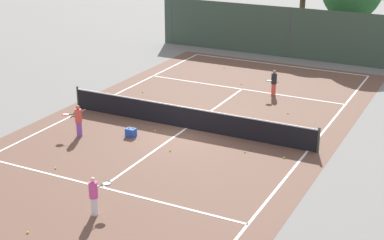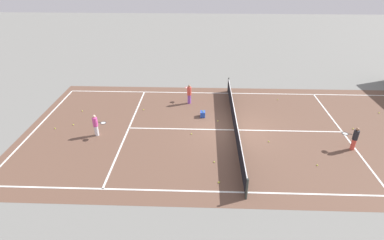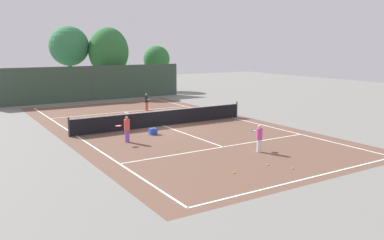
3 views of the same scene
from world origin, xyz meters
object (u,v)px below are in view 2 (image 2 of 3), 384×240
object	(u,v)px
tennis_ball_0	(55,128)
tennis_ball_13	(219,182)
tennis_ball_3	(214,162)
tennis_ball_9	(218,121)
player_1	(189,94)
tennis_ball_6	(379,113)
player_2	(96,125)
tennis_ball_8	(82,111)
tennis_ball_4	(317,165)
tennis_ball_7	(73,125)
tennis_ball_1	(191,134)
ball_crate	(203,114)
tennis_ball_11	(269,142)
player_0	(354,138)
tennis_ball_10	(143,110)
tennis_ball_12	(278,100)
tennis_ball_5	(353,129)

from	to	relation	value
tennis_ball_0	tennis_ball_13	size ratio (longest dim) A/B	1.00
tennis_ball_3	tennis_ball_9	world-z (taller)	same
player_1	tennis_ball_6	xyz separation A→B (m)	(1.11, 12.67, -0.69)
player_2	tennis_ball_8	size ratio (longest dim) A/B	20.12
tennis_ball_4	tennis_ball_9	bearing A→B (deg)	-132.79
tennis_ball_6	tennis_ball_7	world-z (taller)	same
tennis_ball_3	player_2	bearing A→B (deg)	-109.76
tennis_ball_1	tennis_ball_4	size ratio (longest dim) A/B	1.00
tennis_ball_4	tennis_ball_8	world-z (taller)	same
tennis_ball_13	tennis_ball_9	bearing A→B (deg)	178.28
tennis_ball_6	ball_crate	bearing A→B (deg)	-85.64
tennis_ball_6	tennis_ball_11	bearing A→B (deg)	-64.29
player_2	tennis_ball_7	bearing A→B (deg)	-121.41
tennis_ball_11	tennis_ball_1	bearing A→B (deg)	-98.71
tennis_ball_3	player_0	bearing A→B (deg)	101.31
tennis_ball_4	tennis_ball_11	distance (m)	2.93
tennis_ball_9	player_2	bearing A→B (deg)	-74.60
player_0	tennis_ball_13	size ratio (longest dim) A/B	20.23
tennis_ball_10	tennis_ball_9	bearing A→B (deg)	74.30
player_2	tennis_ball_7	size ratio (longest dim) A/B	20.12
ball_crate	tennis_ball_12	world-z (taller)	ball_crate
tennis_ball_1	tennis_ball_7	world-z (taller)	same
player_0	tennis_ball_10	xyz separation A→B (m)	(-4.27, -12.12, -0.66)
player_1	tennis_ball_7	xyz separation A→B (m)	(3.42, -7.03, -0.69)
tennis_ball_5	tennis_ball_3	bearing A→B (deg)	-66.55
player_1	tennis_ball_9	bearing A→B (deg)	36.37
tennis_ball_9	tennis_ball_13	bearing A→B (deg)	-1.72
tennis_ball_1	player_0	bearing A→B (deg)	82.07
tennis_ball_5	tennis_ball_6	xyz separation A→B (m)	(-2.20, 2.61, 0.00)
tennis_ball_7	tennis_ball_10	bearing A→B (deg)	119.02
player_0	tennis_ball_4	world-z (taller)	player_0
tennis_ball_3	tennis_ball_8	world-z (taller)	same
player_0	tennis_ball_6	bearing A→B (deg)	140.56
tennis_ball_1	tennis_ball_12	bearing A→B (deg)	129.65
ball_crate	tennis_ball_5	world-z (taller)	ball_crate
player_0	tennis_ball_9	size ratio (longest dim) A/B	20.23
tennis_ball_10	tennis_ball_7	bearing A→B (deg)	-60.98
player_1	ball_crate	size ratio (longest dim) A/B	3.26
tennis_ball_9	player_1	bearing A→B (deg)	-143.63
ball_crate	player_2	bearing A→B (deg)	-67.25
player_1	tennis_ball_4	bearing A→B (deg)	43.62
player_2	tennis_ball_4	distance (m)	12.17
tennis_ball_4	tennis_ball_12	bearing A→B (deg)	-177.32
ball_crate	tennis_ball_4	size ratio (longest dim) A/B	6.45
tennis_ball_3	tennis_ball_5	size ratio (longest dim) A/B	1.00
tennis_ball_1	tennis_ball_9	bearing A→B (deg)	135.81
tennis_ball_6	tennis_ball_10	world-z (taller)	same
tennis_ball_5	ball_crate	bearing A→B (deg)	-98.18
player_2	tennis_ball_6	world-z (taller)	player_2
player_0	tennis_ball_1	size ratio (longest dim) A/B	20.23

